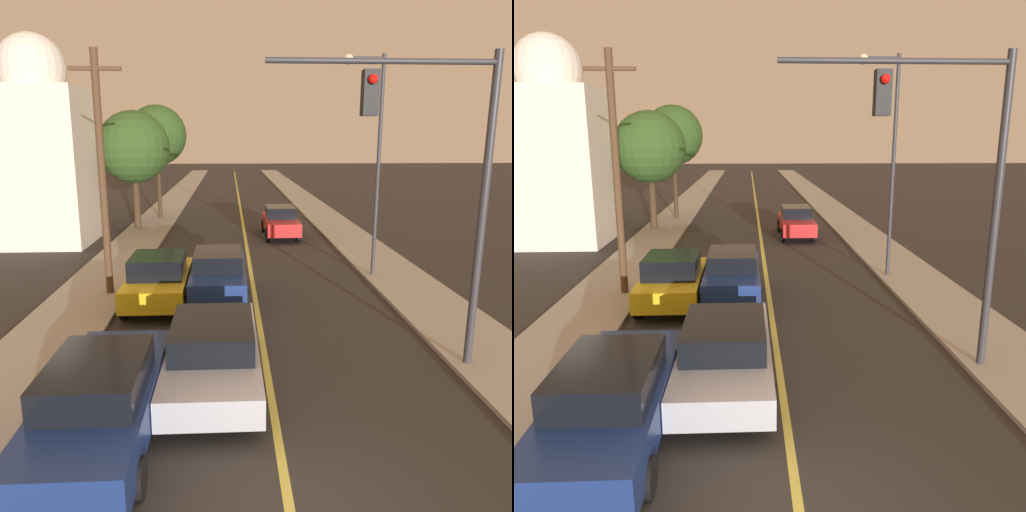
# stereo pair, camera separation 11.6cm
# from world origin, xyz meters

# --- Properties ---
(road_surface) EXTENTS (8.55, 80.00, 0.01)m
(road_surface) POSITION_xyz_m (0.00, 36.00, 0.01)
(road_surface) COLOR #2D2B28
(road_surface) RESTS_ON ground
(sidewalk_left) EXTENTS (2.50, 80.00, 0.12)m
(sidewalk_left) POSITION_xyz_m (-5.53, 36.00, 0.06)
(sidewalk_left) COLOR #9E998E
(sidewalk_left) RESTS_ON ground
(sidewalk_right) EXTENTS (2.50, 80.00, 0.12)m
(sidewalk_right) POSITION_xyz_m (5.53, 36.00, 0.06)
(sidewalk_right) COLOR #9E998E
(sidewalk_right) RESTS_ON ground
(car_near_lane_front) EXTENTS (2.05, 5.12, 1.46)m
(car_near_lane_front) POSITION_xyz_m (-1.20, 4.19, 0.76)
(car_near_lane_front) COLOR #A5A8B2
(car_near_lane_front) RESTS_ON ground
(car_near_lane_second) EXTENTS (1.87, 4.59, 1.65)m
(car_near_lane_second) POSITION_xyz_m (-1.20, 10.01, 0.84)
(car_near_lane_second) COLOR navy
(car_near_lane_second) RESTS_ON ground
(car_outer_lane_front) EXTENTS (1.93, 5.06, 1.57)m
(car_outer_lane_front) POSITION_xyz_m (-3.08, 2.14, 0.79)
(car_outer_lane_front) COLOR navy
(car_outer_lane_front) RESTS_ON ground
(car_outer_lane_second) EXTENTS (1.97, 4.29, 1.63)m
(car_outer_lane_second) POSITION_xyz_m (-3.08, 9.55, 0.83)
(car_outer_lane_second) COLOR gold
(car_outer_lane_second) RESTS_ON ground
(car_far_oncoming) EXTENTS (1.85, 4.54, 1.62)m
(car_far_oncoming) POSITION_xyz_m (1.92, 20.67, 0.82)
(car_far_oncoming) COLOR red
(car_far_oncoming) RESTS_ON ground
(traffic_signal_mast) EXTENTS (4.83, 0.42, 6.84)m
(traffic_signal_mast) POSITION_xyz_m (3.64, 4.59, 4.72)
(traffic_signal_mast) COLOR #333338
(traffic_signal_mast) RESTS_ON ground
(streetlamp_right) EXTENTS (1.51, 0.36, 7.95)m
(streetlamp_right) POSITION_xyz_m (4.32, 12.31, 5.11)
(streetlamp_right) COLOR #333338
(streetlamp_right) RESTS_ON ground
(utility_pole_left) EXTENTS (1.60, 0.24, 7.76)m
(utility_pole_left) POSITION_xyz_m (-4.88, 10.49, 4.16)
(utility_pole_left) COLOR #513823
(utility_pole_left) RESTS_ON ground
(tree_left_near) EXTENTS (4.03, 4.03, 6.61)m
(tree_left_near) POSITION_xyz_m (-6.15, 23.09, 4.69)
(tree_left_near) COLOR #3D2B1C
(tree_left_near) RESTS_ON ground
(tree_left_far) EXTENTS (3.74, 3.74, 7.13)m
(tree_left_far) POSITION_xyz_m (-5.35, 26.77, 5.36)
(tree_left_far) COLOR #3D2B1C
(tree_left_far) RESTS_ON ground
(domed_building_left) EXTENTS (4.67, 4.67, 10.03)m
(domed_building_left) POSITION_xyz_m (-10.11, 19.70, 4.55)
(domed_building_left) COLOR silver
(domed_building_left) RESTS_ON ground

